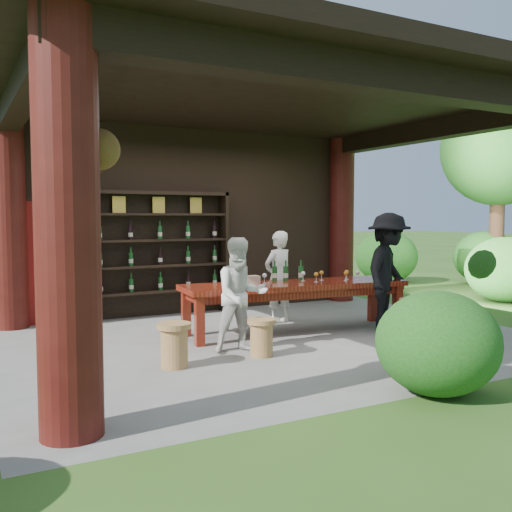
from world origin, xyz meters
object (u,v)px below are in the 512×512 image
guest_woman (241,295)px  tasting_table (295,290)px  napkin_basket (250,281)px  wine_shelf (160,254)px  stool_near_left (261,337)px  stool_far_left (174,344)px  host (278,277)px  stool_near_right (414,317)px  guest_man (388,272)px

guest_woman → tasting_table: bearing=37.4°
napkin_basket → guest_woman: bearing=-125.1°
wine_shelf → stool_near_left: wine_shelf is taller
tasting_table → stool_far_left: 2.54m
tasting_table → guest_woman: 1.47m
wine_shelf → stool_near_left: (0.18, -3.31, -0.84)m
tasting_table → host: size_ratio=2.33×
napkin_basket → stool_far_left: bearing=-146.0°
stool_near_left → tasting_table: bearing=42.4°
stool_near_right → guest_woman: 2.65m
stool_near_right → tasting_table: bearing=139.9°
stool_near_left → stool_near_right: (2.46, -0.05, 0.05)m
wine_shelf → host: (1.52, -1.44, -0.34)m
tasting_table → wine_shelf: bearing=120.6°
guest_man → stool_near_left: bearing=162.0°
stool_near_right → stool_far_left: (-3.60, 0.06, -0.02)m
stool_near_left → guest_woman: (-0.12, 0.33, 0.49)m
stool_near_left → guest_man: 2.62m
wine_shelf → host: 2.12m
host → guest_man: size_ratio=0.84×
stool_near_right → guest_woman: guest_woman is taller
napkin_basket → guest_man: bearing=-13.4°
host → napkin_basket: (-0.97, -0.85, 0.07)m
stool_near_left → stool_near_right: stool_near_right is taller
guest_woman → napkin_basket: (0.49, 0.70, 0.09)m
stool_near_left → stool_far_left: bearing=179.3°
stool_near_left → stool_far_left: 1.13m
tasting_table → guest_man: (1.33, -0.53, 0.26)m
tasting_table → host: 0.85m
stool_near_left → napkin_basket: 1.23m
tasting_table → guest_woman: (-1.27, -0.72, 0.10)m
tasting_table → stool_near_right: bearing=-40.1°
guest_man → stool_far_left: bearing=158.1°
tasting_table → stool_far_left: size_ratio=6.77×
stool_far_left → wine_shelf: bearing=73.9°
stool_near_right → napkin_basket: size_ratio=2.14×
tasting_table → host: (0.18, 0.82, 0.11)m
tasting_table → guest_man: 1.45m
guest_woman → guest_man: bearing=12.0°
tasting_table → napkin_basket: bearing=-178.0°
wine_shelf → guest_man: (2.66, -2.79, -0.19)m
guest_woman → stool_far_left: bearing=-155.0°
wine_shelf → guest_man: 3.86m
stool_near_left → stool_far_left: size_ratio=0.91×
tasting_table → guest_man: bearing=-21.8°
wine_shelf → guest_woman: 3.00m
host → wine_shelf: bearing=-55.3°
tasting_table → guest_woman: size_ratio=2.38×
wine_shelf → stool_far_left: bearing=-106.1°
wine_shelf → guest_man: size_ratio=1.37×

